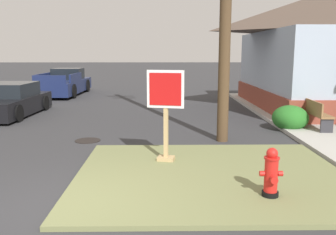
# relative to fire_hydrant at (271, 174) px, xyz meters

# --- Properties ---
(ground_plane) EXTENTS (160.00, 160.00, 0.00)m
(ground_plane) POSITION_rel_fire_hydrant_xyz_m (-3.35, -0.39, -0.47)
(ground_plane) COLOR #333335
(grass_corner_patch) EXTENTS (5.30, 4.44, 0.08)m
(grass_corner_patch) POSITION_rel_fire_hydrant_xyz_m (-0.83, 1.18, -0.43)
(grass_corner_patch) COLOR olive
(grass_corner_patch) RESTS_ON ground
(sidewalk_strip) EXTENTS (2.20, 18.21, 0.12)m
(sidewalk_strip) POSITION_rel_fire_hydrant_xyz_m (3.02, 5.74, -0.41)
(sidewalk_strip) COLOR #B2AFA8
(sidewalk_strip) RESTS_ON ground
(fire_hydrant) EXTENTS (0.38, 0.34, 0.82)m
(fire_hydrant) POSITION_rel_fire_hydrant_xyz_m (0.00, 0.00, 0.00)
(fire_hydrant) COLOR black
(fire_hydrant) RESTS_ON grass_corner_patch
(stop_sign) EXTENTS (0.79, 0.35, 1.98)m
(stop_sign) POSITION_rel_fire_hydrant_xyz_m (-1.72, 2.05, 0.60)
(stop_sign) COLOR tan
(stop_sign) RESTS_ON grass_corner_patch
(manhole_cover) EXTENTS (0.70, 0.70, 0.02)m
(manhole_cover) POSITION_rel_fire_hydrant_xyz_m (-3.87, 4.20, -0.46)
(manhole_cover) COLOR black
(manhole_cover) RESTS_ON ground
(parked_sedan_black) EXTENTS (2.10, 4.32, 1.25)m
(parked_sedan_black) POSITION_rel_fire_hydrant_xyz_m (-7.70, 8.40, 0.08)
(parked_sedan_black) COLOR black
(parked_sedan_black) RESTS_ON ground
(pickup_truck_navy) EXTENTS (2.10, 5.39, 1.48)m
(pickup_truck_navy) POSITION_rel_fire_hydrant_xyz_m (-7.37, 15.33, 0.15)
(pickup_truck_navy) COLOR #19234C
(pickup_truck_navy) RESTS_ON ground
(street_bench) EXTENTS (0.47, 1.77, 0.85)m
(street_bench) POSITION_rel_fire_hydrant_xyz_m (2.94, 5.39, 0.13)
(street_bench) COLOR brown
(street_bench) RESTS_ON sidewalk_strip
(shrub_by_curb) EXTENTS (1.11, 1.11, 0.80)m
(shrub_by_curb) POSITION_rel_fire_hydrant_xyz_m (2.21, 5.48, -0.07)
(shrub_by_curb) COLOR #286B24
(shrub_by_curb) RESTS_ON ground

